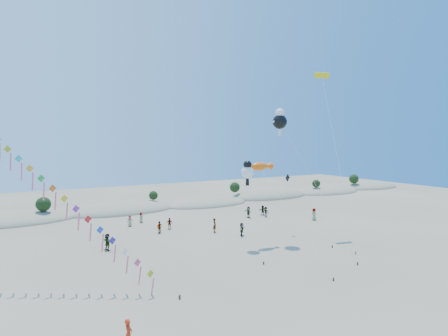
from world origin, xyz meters
TOP-DOWN VIEW (x-y plane):
  - ground at (0.00, 0.00)m, footprint 160.00×160.00m
  - dune_ridge at (1.06, 45.14)m, footprint 145.30×11.49m
  - kite_train at (-14.95, 16.52)m, footprint 18.70×17.85m
  - fish_kite at (9.58, 17.07)m, footprint 3.20×13.79m
  - cartoon_kite_low at (7.30, 16.63)m, footprint 2.96×7.06m
  - cartoon_kite_high at (12.60, 17.59)m, footprint 4.01×10.36m
  - parafoil_kite at (19.87, 17.98)m, footprint 8.24×13.11m
  - dark_kite at (15.38, 17.36)m, footprint 0.98×8.47m
  - flyer_foreground at (-10.41, 2.20)m, footprint 0.67×0.77m
  - beachgoers at (8.64, 26.74)m, footprint 31.87×14.95m

SIDE VIEW (x-z plane):
  - ground at x=0.00m, z-range 0.00..0.00m
  - dune_ridge at x=1.06m, z-range -2.67..2.90m
  - beachgoers at x=8.64m, z-range -0.08..1.78m
  - flyer_foreground at x=-10.41m, z-range 0.00..1.78m
  - dark_kite at x=15.38m, z-range 1.55..9.28m
  - cartoon_kite_low at x=7.30m, z-range 3.74..13.59m
  - fish_kite at x=9.58m, z-range 4.26..13.83m
  - kite_train at x=-14.95m, z-range 0.33..19.68m
  - cartoon_kite_high at x=12.60m, z-range 6.57..22.58m
  - parafoil_kite at x=19.87m, z-range 9.65..30.72m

